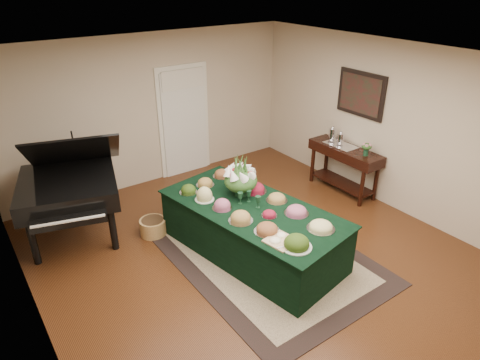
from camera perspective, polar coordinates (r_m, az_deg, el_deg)
ground at (r=6.18m, az=1.64°, el=-9.77°), size 6.00×6.00×0.00m
area_rug at (r=6.16m, az=3.26°, el=-9.89°), size 2.30×3.22×0.01m
kitchen_doorway at (r=8.25m, az=-7.45°, el=7.66°), size 1.05×0.07×2.10m
buffet_table at (r=6.00m, az=1.63°, el=-6.67°), size 1.67×2.80×0.74m
food_platters at (r=5.77m, az=1.60°, el=-3.29°), size 1.18×2.40×0.15m
cutting_board at (r=5.14m, az=5.35°, el=-7.78°), size 0.38×0.38×0.10m
green_goblets at (r=5.84m, az=1.20°, el=-2.49°), size 0.21×0.30×0.18m
floral_centerpiece at (r=5.99m, az=0.10°, el=0.42°), size 0.49×0.49×0.49m
grand_piano at (r=6.63m, az=-21.85°, el=-0.84°), size 1.77×1.88×1.66m
wicker_basket at (r=6.65m, az=-11.51°, el=-6.16°), size 0.40×0.40×0.25m
mahogany_sideboard at (r=7.78m, az=13.78°, el=2.94°), size 0.45×1.38×0.84m
tea_service at (r=7.80m, az=12.81°, el=5.54°), size 0.34×0.58×0.30m
pink_bouquet at (r=7.40m, az=16.53°, el=4.26°), size 0.18×0.18×0.24m
wall_painting at (r=7.59m, az=15.82°, el=10.96°), size 0.05×0.95×0.75m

